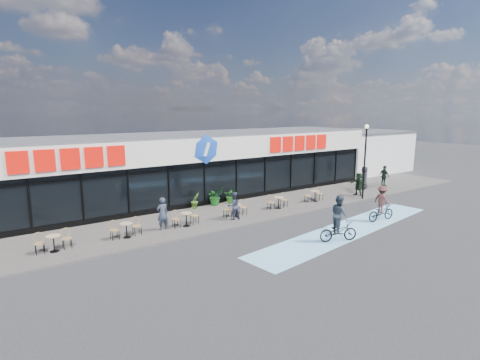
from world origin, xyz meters
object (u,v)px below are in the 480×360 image
at_px(patron_left, 162,214).
at_px(cyclist_a, 339,223).
at_px(pedestrian_c, 364,178).
at_px(potted_plant_left, 195,201).
at_px(cyclist_b, 381,207).
at_px(potted_plant_mid, 231,196).
at_px(lamp_post, 365,155).
at_px(pedestrian_b, 384,176).
at_px(patron_right, 234,206).
at_px(potted_plant_right, 215,196).
at_px(pedestrian_a, 358,184).

distance_m(patron_left, cyclist_a, 8.91).
xyz_separation_m(pedestrian_c, cyclist_a, (-10.70, -6.73, -0.09)).
bearing_deg(potted_plant_left, patron_left, -140.07).
distance_m(patron_left, cyclist_b, 12.26).
xyz_separation_m(potted_plant_left, potted_plant_mid, (2.63, -0.14, 0.00)).
relative_size(lamp_post, potted_plant_left, 5.06).
bearing_deg(pedestrian_b, cyclist_a, 127.07).
distance_m(pedestrian_b, cyclist_a, 14.43).
xyz_separation_m(patron_right, pedestrian_b, (15.22, 0.81, 0.06)).
bearing_deg(lamp_post, patron_right, 174.73).
xyz_separation_m(potted_plant_right, cyclist_b, (6.18, -8.16, 0.13)).
bearing_deg(cyclist_b, patron_left, 154.58).
relative_size(potted_plant_mid, cyclist_b, 0.50).
bearing_deg(cyclist_a, cyclist_b, 11.07).
bearing_deg(cyclist_b, lamp_post, 49.17).
distance_m(cyclist_a, cyclist_b, 4.75).
xyz_separation_m(potted_plant_left, patron_right, (0.70, -3.37, 0.28)).
bearing_deg(potted_plant_mid, lamp_post, -26.69).
height_order(potted_plant_right, cyclist_a, cyclist_a).
bearing_deg(pedestrian_c, pedestrian_b, 138.01).
distance_m(lamp_post, potted_plant_right, 10.71).
height_order(potted_plant_right, pedestrian_b, pedestrian_b).
height_order(pedestrian_a, cyclist_b, cyclist_b).
distance_m(patron_right, pedestrian_a, 10.81).
relative_size(potted_plant_mid, pedestrian_a, 0.61).
relative_size(potted_plant_right, cyclist_b, 0.58).
relative_size(potted_plant_mid, pedestrian_b, 0.60).
height_order(patron_left, pedestrian_c, pedestrian_c).
relative_size(pedestrian_a, cyclist_a, 0.74).
xyz_separation_m(potted_plant_mid, potted_plant_right, (-1.14, 0.19, 0.08)).
distance_m(potted_plant_mid, cyclist_b, 9.43).
xyz_separation_m(pedestrian_b, pedestrian_c, (-2.21, 0.27, 0.04)).
relative_size(potted_plant_left, pedestrian_c, 0.57).
bearing_deg(pedestrian_a, patron_right, -93.27).
bearing_deg(potted_plant_mid, pedestrian_a, -20.66).
relative_size(lamp_post, patron_right, 3.26).
bearing_deg(pedestrian_b, patron_left, 101.32).
relative_size(potted_plant_mid, pedestrian_c, 0.57).
bearing_deg(cyclist_a, pedestrian_b, 26.59).
bearing_deg(pedestrian_a, cyclist_a, -59.59).
bearing_deg(lamp_post, potted_plant_right, 155.18).
bearing_deg(pedestrian_c, potted_plant_right, -45.84).
relative_size(patron_right, pedestrian_a, 0.94).
bearing_deg(patron_right, pedestrian_b, -171.00).
relative_size(patron_left, pedestrian_b, 1.01).
height_order(lamp_post, pedestrian_a, lamp_post).
height_order(potted_plant_right, cyclist_b, cyclist_b).
bearing_deg(lamp_post, patron_left, 174.12).
bearing_deg(potted_plant_left, pedestrian_a, -16.85).
relative_size(patron_left, pedestrian_c, 0.96).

